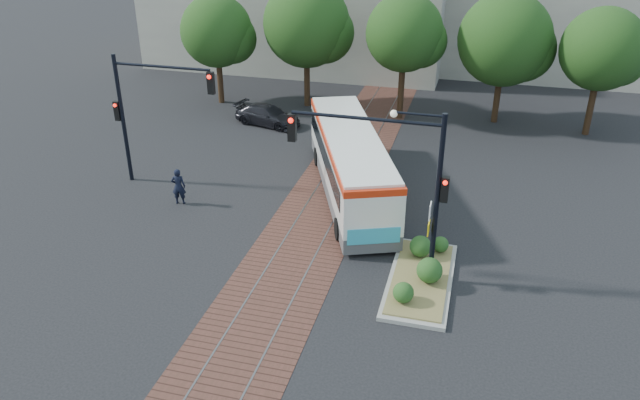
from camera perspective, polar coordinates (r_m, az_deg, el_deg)
The scene contains 10 objects.
ground at distance 24.12m, azimuth -1.97°, elevation -4.51°, with size 120.00×120.00×0.00m, color black.
trackbed at distance 27.47m, azimuth 0.44°, elevation -0.28°, with size 3.60×40.00×0.02m.
tree_row at distance 37.19m, azimuth 7.36°, elevation 14.78°, with size 26.40×5.60×7.67m.
warehouses at distance 49.61m, azimuth 7.41°, elevation 16.61°, with size 40.00×13.00×8.00m.
city_bus at distance 27.67m, azimuth 2.78°, elevation 3.62°, with size 6.21×10.96×2.92m.
traffic_island at distance 22.43m, azimuth 9.28°, elevation -6.56°, with size 2.20×5.20×1.13m.
signal_pole_main at distance 20.75m, azimuth 7.47°, elevation 2.76°, with size 5.49×0.46×6.00m.
signal_pole_left at distance 29.06m, azimuth -15.89°, elevation 8.49°, with size 4.99×0.34×6.00m.
officer at distance 27.79m, azimuth -12.81°, elevation 1.22°, with size 0.60×0.39×1.65m, color black.
parked_car at distance 36.61m, azimuth -4.81°, elevation 7.75°, with size 1.61×3.97×1.15m, color black.
Camera 1 is at (6.13, -19.62, 12.61)m, focal length 35.00 mm.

